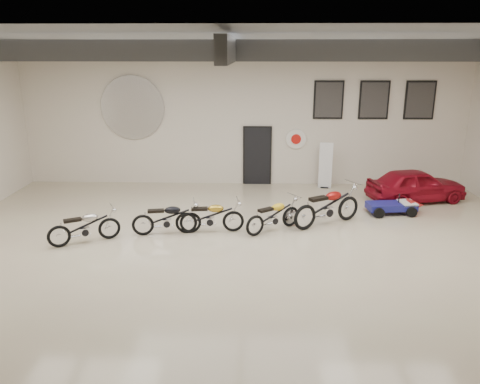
{
  "coord_description": "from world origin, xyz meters",
  "views": [
    {
      "loc": [
        0.34,
        -10.88,
        4.73
      ],
      "look_at": [
        0.0,
        1.2,
        1.1
      ],
      "focal_mm": 35.0,
      "sensor_mm": 36.0,
      "label": 1
    }
  ],
  "objects_px": {
    "motorcycle_yellow": "(273,215)",
    "motorcycle_red": "(327,205)",
    "motorcycle_gold": "(210,216)",
    "banner_stand": "(326,164)",
    "go_kart": "(396,204)",
    "motorcycle_silver": "(84,226)",
    "motorcycle_black": "(167,218)",
    "vintage_car": "(416,185)"
  },
  "relations": [
    {
      "from": "motorcycle_yellow",
      "to": "motorcycle_red",
      "type": "xyz_separation_m",
      "value": [
        1.54,
        0.52,
        0.12
      ]
    },
    {
      "from": "motorcycle_gold",
      "to": "motorcycle_yellow",
      "type": "bearing_deg",
      "value": -1.93
    },
    {
      "from": "banner_stand",
      "to": "go_kart",
      "type": "bearing_deg",
      "value": -49.38
    },
    {
      "from": "motorcycle_red",
      "to": "motorcycle_yellow",
      "type": "bearing_deg",
      "value": 167.18
    },
    {
      "from": "motorcycle_silver",
      "to": "motorcycle_black",
      "type": "bearing_deg",
      "value": -9.86
    },
    {
      "from": "motorcycle_red",
      "to": "go_kart",
      "type": "height_order",
      "value": "motorcycle_red"
    },
    {
      "from": "banner_stand",
      "to": "vintage_car",
      "type": "bearing_deg",
      "value": -20.11
    },
    {
      "from": "go_kart",
      "to": "banner_stand",
      "type": "bearing_deg",
      "value": 115.71
    },
    {
      "from": "motorcycle_red",
      "to": "go_kart",
      "type": "xyz_separation_m",
      "value": [
        2.25,
        1.03,
        -0.26
      ]
    },
    {
      "from": "motorcycle_black",
      "to": "go_kart",
      "type": "distance_m",
      "value": 6.92
    },
    {
      "from": "motorcycle_silver",
      "to": "motorcycle_yellow",
      "type": "xyz_separation_m",
      "value": [
        4.87,
        0.98,
        -0.0
      ]
    },
    {
      "from": "banner_stand",
      "to": "motorcycle_yellow",
      "type": "bearing_deg",
      "value": -106.66
    },
    {
      "from": "motorcycle_silver",
      "to": "vintage_car",
      "type": "relative_size",
      "value": 0.56
    },
    {
      "from": "go_kart",
      "to": "motorcycle_black",
      "type": "bearing_deg",
      "value": -170.84
    },
    {
      "from": "go_kart",
      "to": "vintage_car",
      "type": "bearing_deg",
      "value": 45.94
    },
    {
      "from": "motorcycle_silver",
      "to": "motorcycle_yellow",
      "type": "bearing_deg",
      "value": -16.84
    },
    {
      "from": "go_kart",
      "to": "vintage_car",
      "type": "relative_size",
      "value": 0.55
    },
    {
      "from": "motorcycle_red",
      "to": "motorcycle_black",
      "type": "bearing_deg",
      "value": 159.33
    },
    {
      "from": "motorcycle_gold",
      "to": "vintage_car",
      "type": "bearing_deg",
      "value": 17.78
    },
    {
      "from": "motorcycle_black",
      "to": "banner_stand",
      "type": "bearing_deg",
      "value": 33.55
    },
    {
      "from": "motorcycle_yellow",
      "to": "go_kart",
      "type": "distance_m",
      "value": 4.09
    },
    {
      "from": "motorcycle_black",
      "to": "motorcycle_gold",
      "type": "distance_m",
      "value": 1.16
    },
    {
      "from": "motorcycle_silver",
      "to": "vintage_car",
      "type": "bearing_deg",
      "value": -6.65
    },
    {
      "from": "motorcycle_black",
      "to": "motorcycle_yellow",
      "type": "distance_m",
      "value": 2.89
    },
    {
      "from": "motorcycle_silver",
      "to": "motorcycle_gold",
      "type": "height_order",
      "value": "motorcycle_gold"
    },
    {
      "from": "go_kart",
      "to": "vintage_car",
      "type": "xyz_separation_m",
      "value": [
        1.0,
        1.29,
        0.23
      ]
    },
    {
      "from": "vintage_car",
      "to": "motorcycle_silver",
      "type": "bearing_deg",
      "value": 97.66
    },
    {
      "from": "banner_stand",
      "to": "motorcycle_yellow",
      "type": "distance_m",
      "value": 4.81
    },
    {
      "from": "motorcycle_silver",
      "to": "motorcycle_yellow",
      "type": "distance_m",
      "value": 4.97
    },
    {
      "from": "motorcycle_silver",
      "to": "motorcycle_red",
      "type": "height_order",
      "value": "motorcycle_red"
    },
    {
      "from": "go_kart",
      "to": "motorcycle_gold",
      "type": "bearing_deg",
      "value": -169.38
    },
    {
      "from": "motorcycle_yellow",
      "to": "motorcycle_red",
      "type": "bearing_deg",
      "value": -18.07
    },
    {
      "from": "go_kart",
      "to": "motorcycle_yellow",
      "type": "bearing_deg",
      "value": -164.27
    },
    {
      "from": "motorcycle_black",
      "to": "go_kart",
      "type": "bearing_deg",
      "value": 5.67
    },
    {
      "from": "motorcycle_red",
      "to": "go_kart",
      "type": "bearing_deg",
      "value": -6.82
    },
    {
      "from": "motorcycle_silver",
      "to": "go_kart",
      "type": "xyz_separation_m",
      "value": [
        8.66,
        2.52,
        -0.14
      ]
    },
    {
      "from": "motorcycle_black",
      "to": "motorcycle_red",
      "type": "bearing_deg",
      "value": 0.77
    },
    {
      "from": "motorcycle_gold",
      "to": "motorcycle_black",
      "type": "bearing_deg",
      "value": -178.5
    },
    {
      "from": "banner_stand",
      "to": "motorcycle_red",
      "type": "bearing_deg",
      "value": -88.88
    },
    {
      "from": "motorcycle_silver",
      "to": "go_kart",
      "type": "height_order",
      "value": "motorcycle_silver"
    },
    {
      "from": "motorcycle_gold",
      "to": "motorcycle_yellow",
      "type": "distance_m",
      "value": 1.73
    },
    {
      "from": "motorcycle_gold",
      "to": "vintage_car",
      "type": "distance_m",
      "value": 7.16
    }
  ]
}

